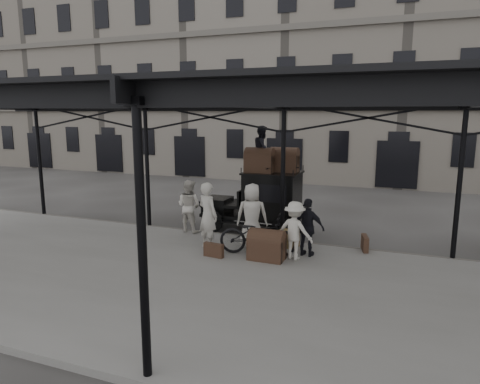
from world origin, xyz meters
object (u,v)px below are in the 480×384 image
object	(u,v)px
taxi	(264,199)
steamer_trunk_roof_near	(260,162)
porter_left	(208,215)
porter_official	(308,228)
steamer_trunk_platform	(267,247)
bicycle	(258,235)

from	to	relation	value
taxi	steamer_trunk_roof_near	bearing A→B (deg)	-108.07
porter_left	taxi	bearing A→B (deg)	-82.97
porter_official	steamer_trunk_roof_near	distance (m)	3.47
porter_official	steamer_trunk_platform	size ratio (longest dim) A/B	1.69
taxi	steamer_trunk_platform	distance (m)	3.44
steamer_trunk_roof_near	steamer_trunk_platform	size ratio (longest dim) A/B	0.98
porter_left	bicycle	size ratio (longest dim) A/B	0.90
porter_left	steamer_trunk_roof_near	bearing A→B (deg)	-82.92
bicycle	steamer_trunk_platform	world-z (taller)	bicycle
porter_official	steamer_trunk_platform	distance (m)	1.31
steamer_trunk_platform	bicycle	bearing A→B (deg)	139.47
porter_left	steamer_trunk_roof_near	xyz separation A→B (m)	(0.79, 2.52, 1.38)
taxi	porter_official	bearing A→B (deg)	-49.29
steamer_trunk_roof_near	steamer_trunk_platform	world-z (taller)	steamer_trunk_roof_near
steamer_trunk_roof_near	porter_official	bearing A→B (deg)	-46.13
porter_left	bicycle	world-z (taller)	porter_left
porter_official	taxi	bearing A→B (deg)	-40.44
bicycle	steamer_trunk_platform	distance (m)	0.55
porter_left	bicycle	distance (m)	1.68
porter_official	porter_left	bearing A→B (deg)	14.86
porter_official	steamer_trunk_roof_near	world-z (taller)	steamer_trunk_roof_near
taxi	porter_official	distance (m)	3.24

